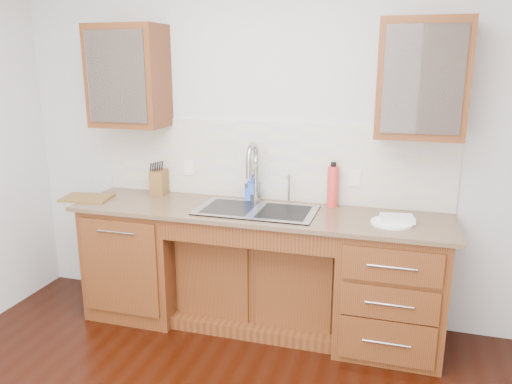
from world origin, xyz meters
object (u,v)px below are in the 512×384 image
(soap_bottle, at_px, (252,187))
(cutting_board, at_px, (87,198))
(water_bottle, at_px, (333,187))
(knife_block, at_px, (160,182))
(plate, at_px, (392,223))

(soap_bottle, relative_size, cutting_board, 0.57)
(soap_bottle, relative_size, water_bottle, 0.68)
(soap_bottle, height_order, water_bottle, water_bottle)
(cutting_board, bearing_deg, water_bottle, 9.96)
(soap_bottle, height_order, knife_block, soap_bottle)
(plate, height_order, knife_block, knife_block)
(water_bottle, height_order, cutting_board, water_bottle)
(knife_block, bearing_deg, water_bottle, -4.59)
(water_bottle, bearing_deg, knife_block, -179.08)
(water_bottle, relative_size, plate, 1.10)
(water_bottle, bearing_deg, soap_bottle, -179.93)
(plate, height_order, cutting_board, cutting_board)
(plate, relative_size, cutting_board, 0.76)
(knife_block, bearing_deg, soap_bottle, -3.92)
(knife_block, relative_size, cutting_board, 0.54)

